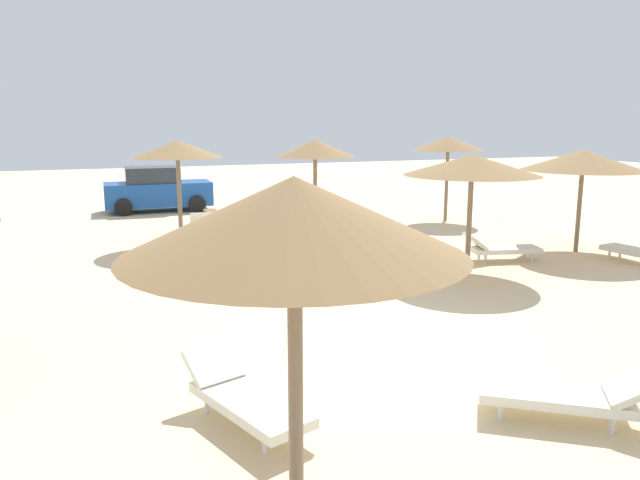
# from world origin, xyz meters

# --- Properties ---
(ground_plane) EXTENTS (80.00, 80.00, 0.00)m
(ground_plane) POSITION_xyz_m (0.00, 0.00, 0.00)
(ground_plane) COLOR beige
(parasol_0) EXTENTS (2.61, 2.61, 3.05)m
(parasol_0) POSITION_xyz_m (-2.76, -3.41, 2.74)
(parasol_0) COLOR #75604C
(parasol_0) RESTS_ON ground
(parasol_2) EXTENTS (3.08, 3.08, 2.71)m
(parasol_2) POSITION_xyz_m (4.01, 3.83, 2.47)
(parasol_2) COLOR #75604C
(parasol_2) RESTS_ON ground
(parasol_4) EXTENTS (2.34, 2.34, 2.93)m
(parasol_4) POSITION_xyz_m (2.17, 8.83, 2.62)
(parasol_4) COLOR #75604C
(parasol_4) RESTS_ON ground
(parasol_5) EXTENTS (2.50, 2.50, 2.93)m
(parasol_5) POSITION_xyz_m (-1.65, 9.51, 2.68)
(parasol_5) COLOR #75604C
(parasol_5) RESTS_ON ground
(parasol_6) EXTENTS (3.17, 3.17, 2.71)m
(parasol_6) POSITION_xyz_m (8.07, 4.65, 2.44)
(parasol_6) COLOR #75604C
(parasol_6) RESTS_ON ground
(parasol_7) EXTENTS (2.43, 2.43, 2.93)m
(parasol_7) POSITION_xyz_m (7.71, 10.40, 2.68)
(parasol_7) COLOR #75604C
(parasol_7) RESTS_ON ground
(lounger_0) EXTENTS (1.20, 2.00, 0.71)m
(lounger_0) POSITION_xyz_m (-2.63, -1.22, 0.32)
(lounger_0) COLOR silver
(lounger_0) RESTS_ON ground
(lounger_2) EXTENTS (1.99, 1.10, 0.70)m
(lounger_2) POSITION_xyz_m (5.46, 4.51, 0.32)
(lounger_2) COLOR silver
(lounger_2) RESTS_ON ground
(lounger_3) EXTENTS (1.92, 1.64, 0.66)m
(lounger_3) POSITION_xyz_m (0.89, -2.56, 0.31)
(lounger_3) COLOR silver
(lounger_3) RESTS_ON ground
(lounger_4) EXTENTS (1.41, 1.94, 0.80)m
(lounger_4) POSITION_xyz_m (0.01, 8.47, 0.32)
(lounger_4) COLOR silver
(lounger_4) RESTS_ON ground
(lounger_5) EXTENTS (0.88, 1.93, 0.77)m
(lounger_5) POSITION_xyz_m (-0.81, 11.16, 0.32)
(lounger_5) COLOR silver
(lounger_5) RESTS_ON ground
(bench_0) EXTENTS (0.45, 1.51, 0.49)m
(bench_0) POSITION_xyz_m (-0.18, 12.22, 0.35)
(bench_0) COLOR brown
(bench_0) RESTS_ON ground
(parked_car) EXTENTS (4.06, 2.10, 1.72)m
(parked_car) POSITION_xyz_m (-1.46, 16.51, 0.82)
(parked_car) COLOR #194C9E
(parked_car) RESTS_ON ground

